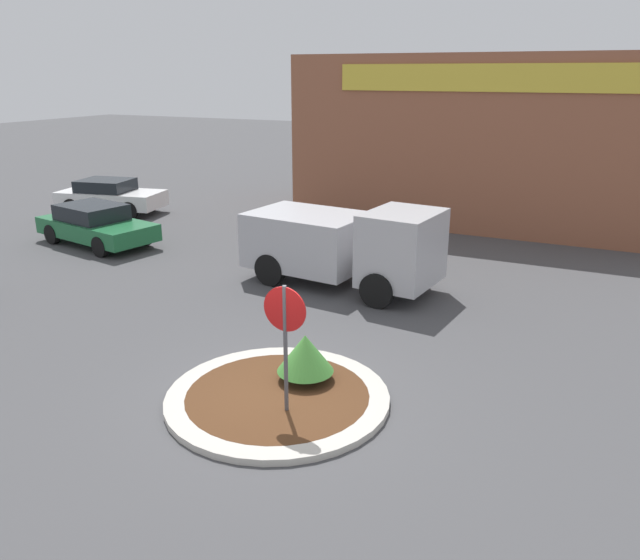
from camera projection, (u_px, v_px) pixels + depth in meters
name	position (u px, v px, depth m)	size (l,w,h in m)	color
ground_plane	(278.00, 400.00, 11.17)	(120.00, 120.00, 0.00)	#474749
traffic_island	(278.00, 397.00, 11.15)	(4.01, 4.01, 0.12)	#BCB7AD
stop_sign	(285.00, 327.00, 10.14)	(0.76, 0.07, 2.36)	#4C4C51
island_shrub	(305.00, 353.00, 11.49)	(1.06, 1.06, 0.90)	brown
utility_truck	(343.00, 244.00, 16.84)	(5.50, 2.80, 2.26)	#B2B2B7
storefront_building	(492.00, 140.00, 24.07)	(14.32, 6.07, 6.22)	#93563D
parked_sedan_green	(96.00, 224.00, 21.08)	(4.66, 2.70, 1.36)	#1E6638
parked_sedan_white	(110.00, 196.00, 25.79)	(4.51, 2.65, 1.40)	silver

